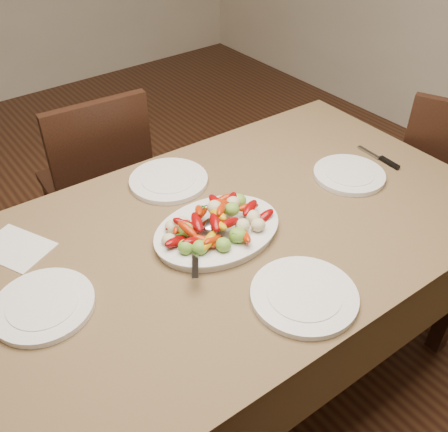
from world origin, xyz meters
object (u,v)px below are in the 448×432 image
Objects in this scene: chair_far at (95,183)px; plate_far at (169,181)px; dining_table at (224,311)px; serving_platter at (217,232)px; plate_right at (349,175)px; plate_near at (304,296)px; chair_right at (448,185)px; plate_left at (44,306)px.

plate_far is at bearing 101.44° from chair_far.
serving_platter is at bearing -176.90° from dining_table.
chair_far reaches higher than plate_right.
plate_near reaches higher than dining_table.
chair_right reaches higher than plate_near.
chair_far is 2.34× the size of serving_platter.
plate_left is 0.92× the size of plate_near.
dining_table is 0.69m from plate_left.
plate_right is (0.58, -0.03, -0.00)m from serving_platter.
chair_far is at bearing 59.07° from plate_left.
chair_right is at bearing -4.41° from dining_table.
dining_table is 6.83× the size of plate_left.
chair_far is 3.38× the size of plate_far.
chair_far is 1.62m from chair_right.
serving_platter is 1.45× the size of plate_far.
serving_platter is (-0.03, -0.00, 0.39)m from dining_table.
chair_far is 1.15m from plate_right.
serving_platter is 1.38× the size of plate_near.
chair_right is 0.73m from plate_right.
serving_platter reaches higher than plate_right.
serving_platter is at bearing 62.67° from chair_right.
plate_right is at bearing 30.49° from plate_near.
chair_right reaches higher than serving_platter.
chair_right is 3.53× the size of plate_left.
plate_near is (0.06, -1.26, 0.29)m from chair_far.
plate_near is at bearing 79.08° from chair_right.
dining_table is 0.53m from plate_near.
plate_near is (-1.22, -0.26, 0.29)m from chair_right.
chair_far is 3.68× the size of plate_right.
plate_right is at bearing 61.65° from chair_right.
plate_near is at bearing -89.90° from dining_table.
plate_far is (-1.21, 0.43, 0.29)m from chair_right.
chair_right is (1.27, -1.00, 0.00)m from chair_far.
serving_platter is at bearing 96.83° from chair_far.
dining_table is 7.12× the size of plate_right.
chair_far and chair_right have the same top height.
dining_table is at bearing 90.10° from plate_near.
serving_platter is at bearing 176.94° from plate_right.
plate_right and plate_far have the same top height.
chair_far reaches higher than plate_near.
plate_right is at bearing -34.27° from plate_far.
chair_far is at bearing 91.82° from serving_platter.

